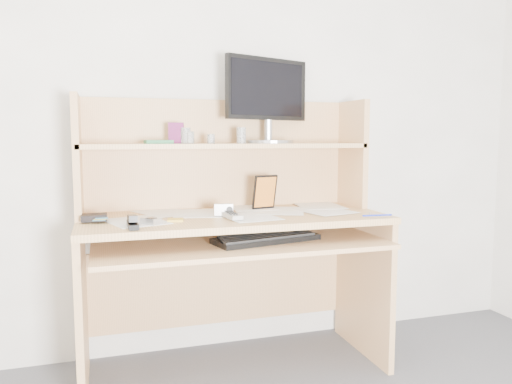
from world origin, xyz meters
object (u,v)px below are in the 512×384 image
object	(u,v)px
desk	(230,224)
monitor	(268,98)
tv_remote	(231,215)
game_case	(265,192)
keyboard	(266,238)

from	to	relation	value
desk	monitor	distance (m)	0.66
tv_remote	game_case	size ratio (longest dim) A/B	1.04
keyboard	game_case	size ratio (longest dim) A/B	2.93
desk	tv_remote	distance (m)	0.19
keyboard	tv_remote	xyz separation A→B (m)	(-0.14, 0.07, 0.10)
keyboard	monitor	xyz separation A→B (m)	(0.12, 0.34, 0.64)
keyboard	tv_remote	world-z (taller)	tv_remote
tv_remote	game_case	world-z (taller)	game_case
desk	monitor	world-z (taller)	monitor
tv_remote	game_case	xyz separation A→B (m)	(0.22, 0.20, 0.08)
desk	keyboard	bearing A→B (deg)	-66.05
game_case	desk	bearing A→B (deg)	176.39
tv_remote	desk	bearing A→B (deg)	71.45
desk	tv_remote	xyz separation A→B (m)	(-0.04, -0.17, 0.07)
game_case	monitor	bearing A→B (deg)	51.44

